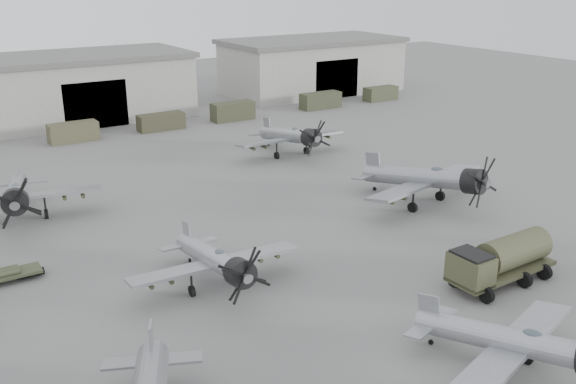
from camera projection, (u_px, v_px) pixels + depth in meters
name	position (u px, v px, depth m)	size (l,w,h in m)	color
ground	(375.00, 310.00, 38.33)	(220.00, 220.00, 0.00)	#5A5A58
hangar_center	(80.00, 86.00, 86.25)	(29.00, 14.80, 8.70)	#B1B0A5
hangar_right	(312.00, 65.00, 105.54)	(29.00, 14.80, 8.70)	#B1B0A5
support_truck_3	(73.00, 132.00, 75.56)	(5.66, 2.20, 2.25)	#4B4A31
support_truck_4	(161.00, 122.00, 81.16)	(5.86, 2.20, 2.05)	#393925
support_truck_5	(233.00, 111.00, 86.30)	(5.82, 2.20, 2.42)	#383B26
support_truck_6	(320.00, 100.00, 93.66)	(6.18, 2.20, 2.31)	#373C27
support_truck_7	(381.00, 94.00, 99.50)	(5.43, 2.20, 2.10)	#3D422B
aircraft_near_1	(520.00, 344.00, 31.24)	(11.16, 10.04, 4.45)	#989AA0
aircraft_mid_1	(217.00, 261.00, 40.06)	(11.28, 10.15, 4.51)	#999BA1
aircraft_mid_2	(430.00, 179.00, 54.34)	(13.83, 12.44, 5.49)	gray
aircraft_far_0	(17.00, 194.00, 50.95)	(13.12, 11.81, 5.21)	gray
aircraft_far_1	(292.00, 136.00, 69.08)	(12.48, 11.23, 5.01)	#919599
fuel_tanker	(502.00, 258.00, 41.13)	(8.00, 3.76, 3.06)	#42442C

